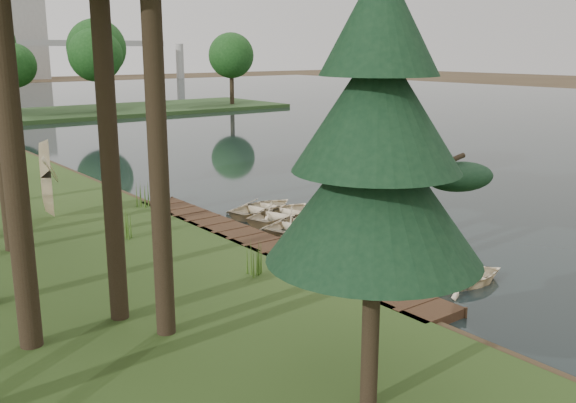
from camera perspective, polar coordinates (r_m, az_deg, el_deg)
ground at (r=23.22m, az=0.86°, el=-3.58°), size 300.00×300.00×0.00m
water at (r=57.99m, az=11.92°, el=6.42°), size 130.00×200.00×0.05m
boardwalk at (r=22.26m, az=-2.37°, el=-3.95°), size 1.60×16.00×0.30m
peninsula at (r=71.12m, az=-19.75°, el=7.33°), size 50.00×14.00×0.45m
far_trees at (r=69.86m, az=-22.81°, el=12.09°), size 45.60×5.60×8.80m
building_a at (r=163.38m, az=-22.69°, el=13.18°), size 10.00×8.00×18.00m
rowboat_0 at (r=19.57m, az=15.09°, el=-6.24°), size 3.43×2.83×0.62m
rowboat_1 at (r=20.59m, az=11.03°, el=-5.00°), size 3.54×2.94×0.63m
rowboat_2 at (r=21.32m, az=8.23°, el=-4.19°), size 3.52×2.70×0.68m
rowboat_3 at (r=22.18m, az=6.46°, el=-3.52°), size 3.55×3.04×0.62m
rowboat_4 at (r=23.25m, az=3.50°, el=-2.47°), size 4.04×3.12×0.77m
rowboat_5 at (r=24.39m, az=0.96°, el=-1.84°), size 3.60×2.98×0.64m
rowboat_6 at (r=25.82m, az=-0.49°, el=-0.89°), size 4.04×3.39×0.72m
rowboat_7 at (r=26.82m, az=-2.19°, el=-0.40°), size 3.66×2.95×0.67m
stored_rowboat at (r=26.95m, az=-20.23°, el=-0.67°), size 3.55×2.97×0.63m
pine_tree at (r=10.99m, az=7.87°, el=4.97°), size 3.80×3.80×7.95m
reeds_0 at (r=18.87m, az=-2.99°, el=-5.15°), size 0.60×0.60×0.97m
reeds_1 at (r=23.15m, az=-14.18°, el=-1.99°), size 0.60×0.60×1.01m
reeds_2 at (r=27.56m, az=-12.66°, el=0.65°), size 0.60×0.60×1.10m
reeds_3 at (r=23.88m, az=-11.23°, el=-1.33°), size 0.60×0.60×1.03m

